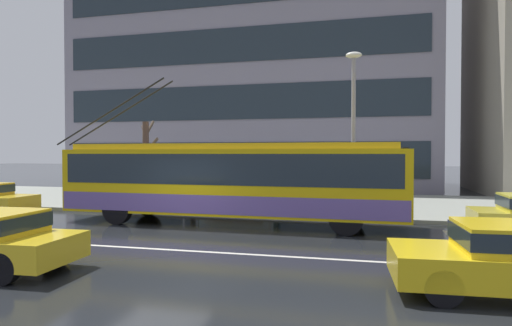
{
  "coord_description": "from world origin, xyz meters",
  "views": [
    {
      "loc": [
        5.81,
        -11.56,
        2.48
      ],
      "look_at": [
        1.88,
        4.02,
        2.13
      ],
      "focal_mm": 30.91,
      "sensor_mm": 36.0,
      "label": 1
    }
  ],
  "objects_px": {
    "trolleybus": "(231,180)",
    "street_tree_bare": "(146,159)",
    "bus_shelter": "(233,161)",
    "pedestrian_approaching_curb": "(191,170)",
    "pedestrian_at_shelter": "(350,175)",
    "pedestrian_walking_past": "(279,174)",
    "street_lamp": "(353,118)"
  },
  "relations": [
    {
      "from": "trolleybus",
      "to": "street_tree_bare",
      "type": "relative_size",
      "value": 3.33
    },
    {
      "from": "bus_shelter",
      "to": "pedestrian_approaching_curb",
      "type": "bearing_deg",
      "value": -176.9
    },
    {
      "from": "bus_shelter",
      "to": "pedestrian_at_shelter",
      "type": "distance_m",
      "value": 5.22
    },
    {
      "from": "bus_shelter",
      "to": "pedestrian_at_shelter",
      "type": "relative_size",
      "value": 2.13
    },
    {
      "from": "trolleybus",
      "to": "pedestrian_approaching_curb",
      "type": "height_order",
      "value": "trolleybus"
    },
    {
      "from": "bus_shelter",
      "to": "pedestrian_at_shelter",
      "type": "xyz_separation_m",
      "value": [
        5.11,
        -0.9,
        -0.52
      ]
    },
    {
      "from": "pedestrian_approaching_curb",
      "to": "pedestrian_at_shelter",
      "type": "bearing_deg",
      "value": -6.47
    },
    {
      "from": "trolleybus",
      "to": "pedestrian_approaching_curb",
      "type": "bearing_deg",
      "value": 129.05
    },
    {
      "from": "pedestrian_at_shelter",
      "to": "bus_shelter",
      "type": "bearing_deg",
      "value": 169.98
    },
    {
      "from": "pedestrian_walking_past",
      "to": "street_tree_bare",
      "type": "xyz_separation_m",
      "value": [
        -6.28,
        0.46,
        0.6
      ]
    },
    {
      "from": "bus_shelter",
      "to": "street_lamp",
      "type": "bearing_deg",
      "value": -17.69
    },
    {
      "from": "pedestrian_approaching_curb",
      "to": "pedestrian_walking_past",
      "type": "xyz_separation_m",
      "value": [
        4.14,
        -0.62,
        -0.12
      ]
    },
    {
      "from": "pedestrian_at_shelter",
      "to": "street_tree_bare",
      "type": "relative_size",
      "value": 0.5
    },
    {
      "from": "street_tree_bare",
      "to": "pedestrian_walking_past",
      "type": "bearing_deg",
      "value": -4.22
    },
    {
      "from": "bus_shelter",
      "to": "pedestrian_at_shelter",
      "type": "height_order",
      "value": "bus_shelter"
    },
    {
      "from": "trolleybus",
      "to": "street_lamp",
      "type": "relative_size",
      "value": 2.11
    },
    {
      "from": "bus_shelter",
      "to": "pedestrian_walking_past",
      "type": "relative_size",
      "value": 2.16
    },
    {
      "from": "pedestrian_walking_past",
      "to": "street_lamp",
      "type": "bearing_deg",
      "value": -17.42
    },
    {
      "from": "trolleybus",
      "to": "street_tree_bare",
      "type": "height_order",
      "value": "trolleybus"
    },
    {
      "from": "trolleybus",
      "to": "street_lamp",
      "type": "bearing_deg",
      "value": 28.24
    },
    {
      "from": "street_lamp",
      "to": "street_tree_bare",
      "type": "xyz_separation_m",
      "value": [
        -9.31,
        1.41,
        -1.59
      ]
    },
    {
      "from": "pedestrian_approaching_curb",
      "to": "pedestrian_walking_past",
      "type": "distance_m",
      "value": 4.18
    },
    {
      "from": "pedestrian_walking_past",
      "to": "street_tree_bare",
      "type": "relative_size",
      "value": 0.49
    },
    {
      "from": "trolleybus",
      "to": "bus_shelter",
      "type": "relative_size",
      "value": 3.15
    },
    {
      "from": "pedestrian_approaching_curb",
      "to": "bus_shelter",
      "type": "bearing_deg",
      "value": 3.1
    },
    {
      "from": "bus_shelter",
      "to": "street_lamp",
      "type": "xyz_separation_m",
      "value": [
        5.24,
        -1.67,
        1.65
      ]
    },
    {
      "from": "pedestrian_approaching_curb",
      "to": "trolleybus",
      "type": "bearing_deg",
      "value": -50.95
    },
    {
      "from": "pedestrian_approaching_curb",
      "to": "street_tree_bare",
      "type": "distance_m",
      "value": 2.2
    },
    {
      "from": "bus_shelter",
      "to": "pedestrian_approaching_curb",
      "type": "height_order",
      "value": "bus_shelter"
    },
    {
      "from": "trolleybus",
      "to": "street_lamp",
      "type": "height_order",
      "value": "street_lamp"
    },
    {
      "from": "pedestrian_at_shelter",
      "to": "pedestrian_approaching_curb",
      "type": "xyz_separation_m",
      "value": [
        -7.04,
        0.8,
        0.1
      ]
    },
    {
      "from": "pedestrian_approaching_curb",
      "to": "street_tree_bare",
      "type": "bearing_deg",
      "value": -175.93
    }
  ]
}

